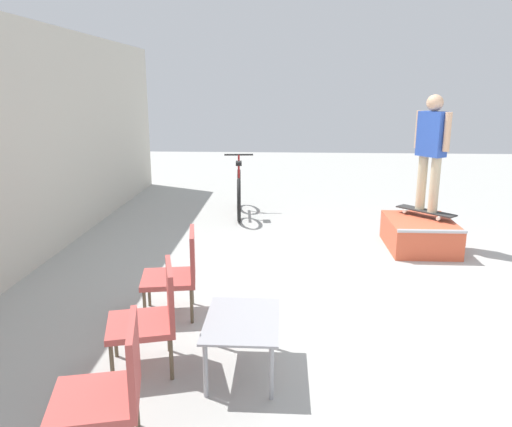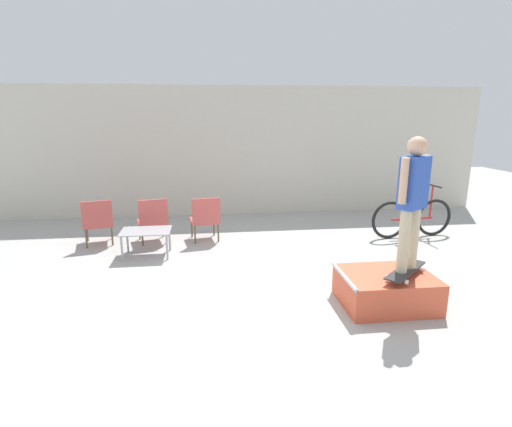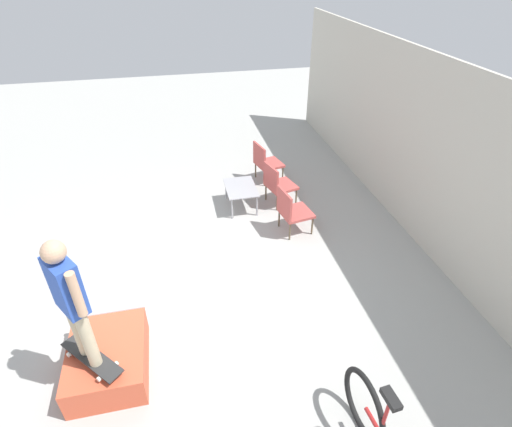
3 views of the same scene
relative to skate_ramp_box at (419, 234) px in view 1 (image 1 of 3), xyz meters
The scene contains 10 objects.
ground_plane 1.67m from the skate_ramp_box, 156.84° to the left, with size 24.00×24.00×0.00m, color #A8A8A3.
house_wall_back 5.40m from the skate_ramp_box, 106.87° to the left, with size 12.00×0.06×3.00m.
skate_ramp_box is the anchor object (origin of this frame).
skateboard_on_ramp 0.36m from the skate_ramp_box, 31.47° to the right, with size 0.77×0.73×0.07m.
person_skater 1.25m from the skate_ramp_box, 31.47° to the right, with size 0.48×0.38×1.60m.
coffee_table 3.94m from the skate_ramp_box, 145.74° to the left, with size 0.82×0.58×0.45m.
patio_chair_left 5.14m from the skate_ramp_box, 145.14° to the left, with size 0.63×0.63×0.86m.
patio_chair_center 4.37m from the skate_ramp_box, 137.74° to the left, with size 0.64×0.64×0.86m.
patio_chair_right 3.71m from the skate_ramp_box, 127.62° to the left, with size 0.60×0.60×0.86m.
bicycle 3.22m from the skate_ramp_box, 56.96° to the left, with size 1.70×0.52×1.03m.
Camera 1 is at (-5.29, 1.26, 2.20)m, focal length 35.00 mm.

